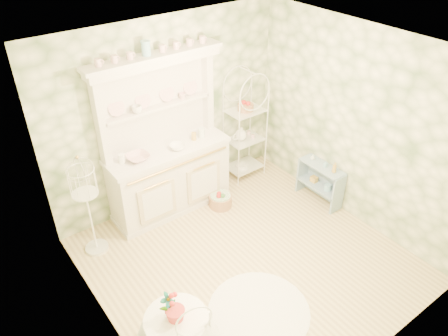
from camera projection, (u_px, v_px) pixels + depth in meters
floor at (247, 260)px, 5.59m from camera, size 3.60×3.60×0.00m
ceiling at (256, 54)px, 4.10m from camera, size 3.60×3.60×0.00m
wall_left at (98, 240)px, 3.95m from camera, size 3.60×3.60×0.00m
wall_right at (356, 127)px, 5.74m from camera, size 3.60×3.60×0.00m
wall_back at (168, 115)px, 6.04m from camera, size 3.60×3.60×0.00m
wall_front at (389, 270)px, 3.64m from camera, size 3.60×3.60×0.00m
kitchen_dresser at (167, 140)px, 5.87m from camera, size 1.87×0.61×2.29m
bakers_rack at (245, 126)px, 6.74m from camera, size 0.56×0.40×1.77m
side_shelf at (320, 185)px, 6.49m from camera, size 0.31×0.67×0.55m
birdcage_stand at (88, 205)px, 5.35m from camera, size 0.36×0.36×1.48m
floor_basket at (220, 199)px, 6.45m from camera, size 0.40×0.40×0.25m
lace_rug at (259, 311)px, 4.93m from camera, size 1.48×1.48×0.01m
bowl_floral at (138, 159)px, 5.70m from camera, size 0.31×0.31×0.07m
bowl_white at (177, 148)px, 5.93m from camera, size 0.28×0.28×0.07m
cup_left at (137, 111)px, 5.55m from camera, size 0.17×0.17×0.10m
cup_right at (182, 97)px, 5.91m from camera, size 0.10×0.10×0.09m
potted_geranium at (169, 307)px, 3.94m from camera, size 0.18×0.14×0.30m
bottle_amber at (334, 168)px, 6.13m from camera, size 0.06×0.06×0.16m
bottle_blue at (325, 165)px, 6.26m from camera, size 0.05×0.05×0.10m
bottle_glass at (313, 158)px, 6.43m from camera, size 0.07×0.07×0.09m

